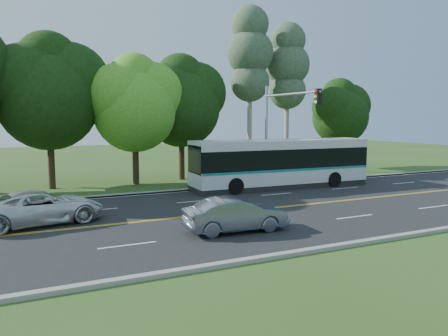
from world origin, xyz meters
name	(u,v)px	position (x,y,z in m)	size (l,w,h in m)	color
ground	(230,213)	(0.00, 0.00, 0.00)	(120.00, 120.00, 0.00)	#314E1A
road	(230,212)	(0.00, 0.00, 0.01)	(60.00, 14.00, 0.02)	black
curb_north	(181,190)	(0.00, 7.15, 0.07)	(60.00, 0.30, 0.15)	gray
curb_south	(318,249)	(0.00, -7.15, 0.07)	(60.00, 0.30, 0.15)	gray
grass_verge	(172,187)	(0.00, 9.00, 0.05)	(60.00, 4.00, 0.10)	#314E1A
lane_markings	(228,212)	(-0.09, 0.00, 0.02)	(57.60, 13.82, 0.00)	gold
tree_row	(85,89)	(-5.15, 12.13, 6.73)	(44.70, 9.10, 13.84)	black
bougainvillea_hedge	(268,173)	(7.18, 8.15, 0.72)	(9.50, 2.25, 1.50)	#950C41
traffic_signal	(281,119)	(6.49, 5.40, 4.67)	(0.42, 6.10, 7.00)	#919399
transit_bus	(281,164)	(6.69, 5.66, 1.65)	(12.63, 3.14, 3.28)	silver
sedan	(236,215)	(-1.43, -3.48, 0.74)	(1.51, 4.34, 1.43)	slate
suv	(41,207)	(-8.73, 1.47, 0.78)	(2.52, 5.46, 1.52)	silver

